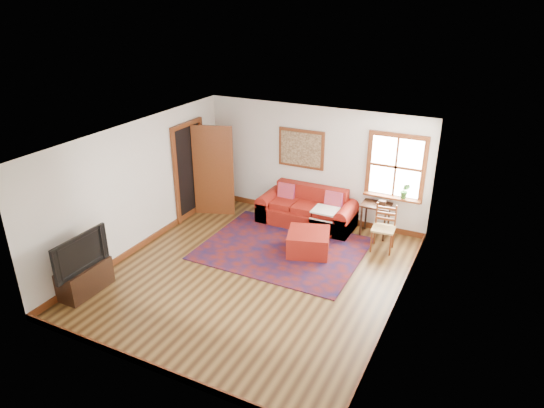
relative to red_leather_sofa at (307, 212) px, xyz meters
The scene contains 13 objects.
ground 2.36m from the red_leather_sofa, 90.97° to the right, with size 5.50×5.50×0.00m, color #3D2510.
room_envelope 2.71m from the red_leather_sofa, 90.97° to the right, with size 5.04×5.54×2.52m.
window 2.06m from the red_leather_sofa, 11.68° to the left, with size 1.18×0.20×1.38m.
doorway 2.45m from the red_leather_sofa, 165.95° to the right, with size 0.89×1.08×2.14m.
framed_artwork 1.38m from the red_leather_sofa, 132.57° to the left, with size 1.05×0.07×0.85m.
persian_rug 1.30m from the red_leather_sofa, 89.43° to the right, with size 3.05×2.44×0.02m, color #5F140D.
red_leather_sofa is the anchor object (origin of this frame).
red_ottoman 1.30m from the red_leather_sofa, 66.38° to the right, with size 0.78×0.78×0.44m, color maroon.
side_table 1.49m from the red_leather_sofa, ahead, with size 0.58×0.44×0.70m.
ladder_back_chair 1.82m from the red_leather_sofa, 12.44° to the right, with size 0.46×0.44×0.91m.
media_cabinet 4.70m from the red_leather_sofa, 119.60° to the right, with size 0.41×0.91×0.50m, color black.
television 4.81m from the red_leather_sofa, 118.80° to the right, with size 1.09×0.14×0.63m, color black.
candle_hurricane 4.35m from the red_leather_sofa, 121.55° to the right, with size 0.12×0.12×0.18m.
Camera 1 is at (3.60, -6.54, 4.64)m, focal length 32.00 mm.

